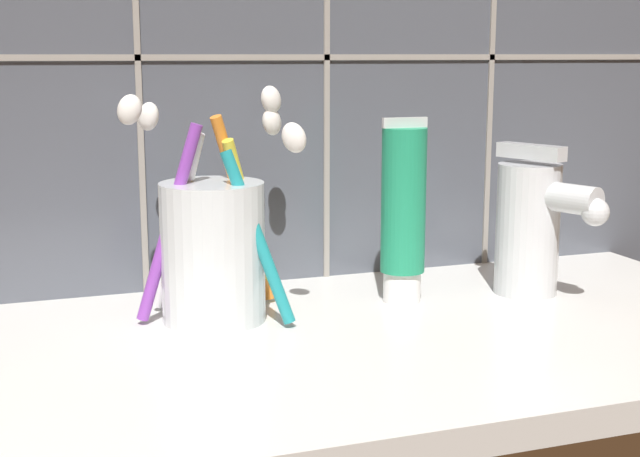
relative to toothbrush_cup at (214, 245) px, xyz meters
The scene contains 4 objects.
sink_counter 14.41cm from the toothbrush_cup, 32.64° to the right, with size 64.43×34.11×2.00cm, color silver.
toothbrush_cup is the anchor object (origin of this frame).
toothpaste_tube 15.44cm from the toothbrush_cup, ahead, with size 3.73×3.55×14.85cm.
sink_faucet 26.44cm from the toothbrush_cup, ahead, with size 6.01×9.98×12.49cm.
Camera 1 is at (-24.66, -56.84, 21.72)cm, focal length 50.00 mm.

